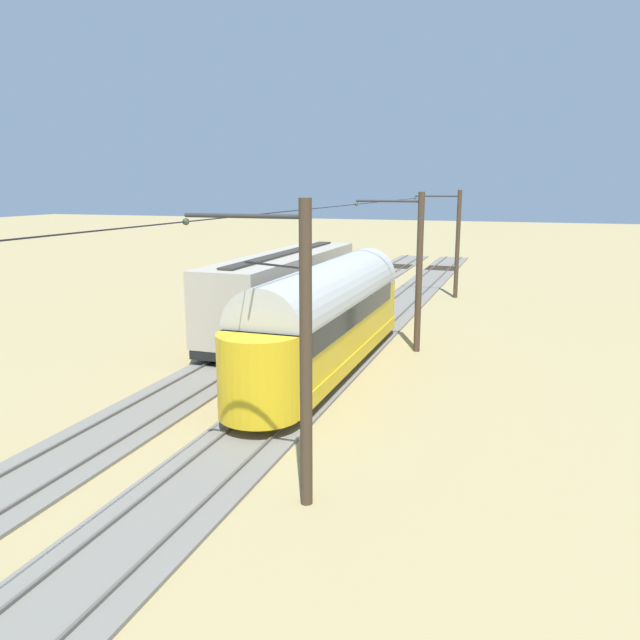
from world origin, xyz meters
name	(u,v)px	position (x,y,z in m)	size (l,w,h in m)	color
ground_plane	(296,355)	(0.00, 0.00, 0.00)	(220.00, 220.00, 0.00)	tan
track_streetcar_siding	(342,356)	(-2.02, -0.31, 0.05)	(2.80, 80.00, 0.18)	slate
track_adjacent_siding	(257,348)	(2.02, -0.31, 0.05)	(2.80, 80.00, 0.18)	slate
vintage_streetcar	(327,315)	(-2.02, 1.74, 2.25)	(2.65, 15.58, 5.03)	gold
boxcar_adjacent	(285,290)	(2.02, -3.82, 2.17)	(2.96, 14.11, 3.85)	#B2A893
catenary_pole_foreground	(456,242)	(-4.80, -16.67, 3.66)	(3.09, 0.28, 6.98)	#423323
catenary_pole_mid_near	(417,270)	(-4.80, -2.31, 3.66)	(3.09, 0.28, 6.98)	#423323
catenary_pole_mid_far	(302,351)	(-4.80, 12.06, 3.66)	(3.09, 0.28, 6.98)	#423323
overhead_wire_run	(308,209)	(-2.07, 4.07, 6.43)	(2.88, 47.09, 0.18)	black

